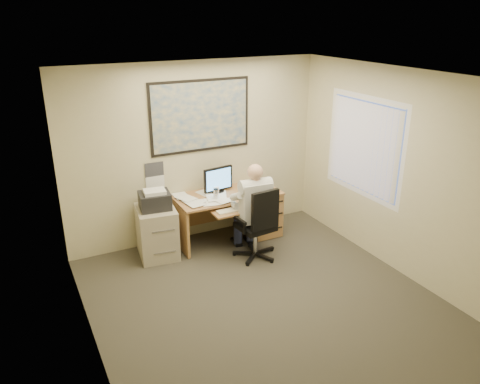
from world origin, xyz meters
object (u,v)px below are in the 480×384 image
desk (245,208)px  office_chair (257,238)px  filing_cabinet (157,228)px  person (255,211)px

desk → office_chair: (-0.22, -0.76, -0.13)m
desk → filing_cabinet: size_ratio=1.57×
filing_cabinet → person: 1.42m
office_chair → person: 0.39m
desk → person: size_ratio=1.15×
office_chair → person: (0.00, 0.08, 0.38)m
desk → filing_cabinet: (-1.45, -0.04, -0.01)m
person → filing_cabinet: bearing=157.5°
office_chair → person: person is taller
filing_cabinet → person: (1.24, -0.65, 0.26)m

